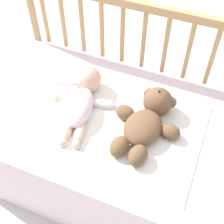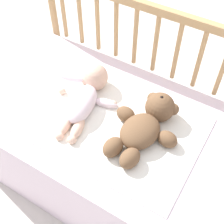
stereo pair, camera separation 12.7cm
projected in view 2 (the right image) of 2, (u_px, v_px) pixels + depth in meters
ground_plane at (113, 174)px, 1.68m from camera, size 12.00×12.00×0.00m
crib_mattress at (113, 150)px, 1.50m from camera, size 1.22×0.70×0.47m
crib_rail at (155, 52)px, 1.45m from camera, size 1.22×0.04×0.81m
blanket at (108, 122)px, 1.31m from camera, size 0.77×0.50×0.01m
teddy_bear at (146, 124)px, 1.25m from camera, size 0.29×0.38×0.13m
baby at (86, 94)px, 1.35m from camera, size 0.30×0.40×0.12m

